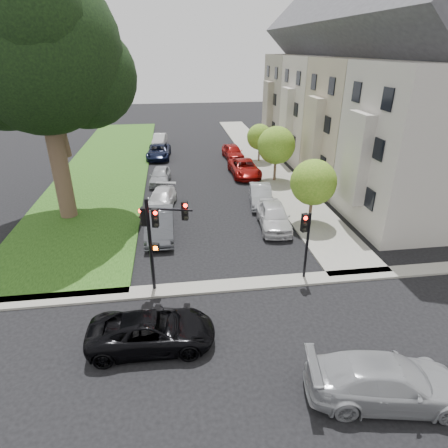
{
  "coord_description": "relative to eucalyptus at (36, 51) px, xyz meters",
  "views": [
    {
      "loc": [
        -2.54,
        -13.19,
        10.69
      ],
      "look_at": [
        0.0,
        5.0,
        2.0
      ],
      "focal_mm": 30.0,
      "sensor_mm": 36.0,
      "label": 1
    }
  ],
  "objects": [
    {
      "name": "sidewalk_right",
      "position": [
        16.73,
        12.17,
        -10.46
      ],
      "size": [
        3.5,
        44.0,
        0.12
      ],
      "primitive_type": "cube",
      "color": "gray",
      "rests_on": "ground"
    },
    {
      "name": "house_c",
      "position": [
        22.43,
        11.17,
        -3.59
      ],
      "size": [
        7.7,
        7.55,
        15.97
      ],
      "color": "#B3B2B0",
      "rests_on": "ground"
    },
    {
      "name": "ground",
      "position": [
        9.98,
        -11.83,
        -10.52
      ],
      "size": [
        140.0,
        140.0,
        0.0
      ],
      "primitive_type": "plane",
      "color": "black",
      "rests_on": "ground"
    },
    {
      "name": "grass_strip",
      "position": [
        0.98,
        12.17,
        -10.46
      ],
      "size": [
        8.0,
        44.0,
        0.12
      ],
      "primitive_type": "cube",
      "color": "#17390F",
      "rests_on": "ground"
    },
    {
      "name": "traffic_signal_main",
      "position": [
        6.56,
        -9.6,
        -7.24
      ],
      "size": [
        2.33,
        0.68,
        4.76
      ],
      "color": "black",
      "rests_on": "ground"
    },
    {
      "name": "eucalyptus",
      "position": [
        0.0,
        0.0,
        0.0
      ],
      "size": [
        10.87,
        9.87,
        15.4
      ],
      "color": "brown",
      "rests_on": "ground"
    },
    {
      "name": "car_parked_1",
      "position": [
        13.77,
        0.51,
        -9.81
      ],
      "size": [
        2.1,
        4.5,
        1.43
      ],
      "primitive_type": "imported",
      "rotation": [
        0.0,
        0.0,
        -0.14
      ],
      "color": "#999BA0",
      "rests_on": "ground"
    },
    {
      "name": "car_parked_5",
      "position": [
        6.39,
        -3.78,
        -9.72
      ],
      "size": [
        1.72,
        4.85,
        1.59
      ],
      "primitive_type": "imported",
      "rotation": [
        0.0,
        0.0,
        -0.01
      ],
      "color": "#3F4247",
      "rests_on": "ground"
    },
    {
      "name": "car_parked_3",
      "position": [
        13.74,
        13.39,
        -9.78
      ],
      "size": [
        2.08,
        4.46,
        1.48
      ],
      "primitive_type": "imported",
      "rotation": [
        0.0,
        0.0,
        0.08
      ],
      "color": "maroon",
      "rests_on": "ground"
    },
    {
      "name": "small_tree_c",
      "position": [
        16.18,
        11.75,
        -7.96
      ],
      "size": [
        2.56,
        2.56,
        3.84
      ],
      "color": "brown",
      "rests_on": "ground"
    },
    {
      "name": "small_tree_a",
      "position": [
        16.18,
        -3.46,
        -7.58
      ],
      "size": [
        2.94,
        2.94,
        4.41
      ],
      "color": "brown",
      "rests_on": "ground"
    },
    {
      "name": "car_parked_2",
      "position": [
        13.86,
        7.45,
        -9.8
      ],
      "size": [
        2.53,
        5.22,
        1.43
      ],
      "primitive_type": "imported",
      "rotation": [
        0.0,
        0.0,
        0.03
      ],
      "color": "maroon",
      "rests_on": "ground"
    },
    {
      "name": "car_cross_far",
      "position": [
        13.99,
        -16.95,
        -9.75
      ],
      "size": [
        5.58,
        3.04,
        1.53
      ],
      "primitive_type": "imported",
      "rotation": [
        0.0,
        0.0,
        1.4
      ],
      "color": "#999BA0",
      "rests_on": "ground"
    },
    {
      "name": "car_parked_9",
      "position": [
        5.99,
        20.67,
        -9.87
      ],
      "size": [
        1.85,
        4.09,
        1.3
      ],
      "primitive_type": "imported",
      "rotation": [
        0.0,
        0.0,
        -0.12
      ],
      "color": "silver",
      "rests_on": "ground"
    },
    {
      "name": "car_parked_6",
      "position": [
        6.43,
        0.84,
        -9.87
      ],
      "size": [
        2.56,
        4.72,
        1.3
      ],
      "primitive_type": "imported",
      "rotation": [
        0.0,
        0.0,
        -0.17
      ],
      "color": "silver",
      "rests_on": "ground"
    },
    {
      "name": "car_cross_near",
      "position": [
        6.23,
        -13.35,
        -9.84
      ],
      "size": [
        4.97,
        2.38,
        1.37
      ],
      "primitive_type": "imported",
      "rotation": [
        0.0,
        0.0,
        1.55
      ],
      "color": "black",
      "rests_on": "ground"
    },
    {
      "name": "car_parked_0",
      "position": [
        13.7,
        -3.55,
        -9.72
      ],
      "size": [
        2.33,
        4.84,
        1.59
      ],
      "primitive_type": "imported",
      "rotation": [
        0.0,
        0.0,
        -0.1
      ],
      "color": "silver",
      "rests_on": "ground"
    },
    {
      "name": "house_d",
      "position": [
        22.43,
        18.67,
        -3.59
      ],
      "size": [
        7.7,
        7.55,
        15.97
      ],
      "color": "gray",
      "rests_on": "ground"
    },
    {
      "name": "house_b",
      "position": [
        22.43,
        3.67,
        -3.59
      ],
      "size": [
        7.7,
        7.55,
        15.97
      ],
      "color": "#B5B2A7",
      "rests_on": "ground"
    },
    {
      "name": "car_parked_7",
      "position": [
        6.26,
        6.35,
        -9.83
      ],
      "size": [
        1.97,
        4.15,
        1.37
      ],
      "primitive_type": "imported",
      "rotation": [
        0.0,
        0.0,
        -0.09
      ],
      "color": "#999BA0",
      "rests_on": "ground"
    },
    {
      "name": "small_tree_b",
      "position": [
        16.18,
        5.52,
        -7.34
      ],
      "size": [
        3.19,
        3.19,
        4.78
      ],
      "color": "brown",
      "rests_on": "ground"
    },
    {
      "name": "house_a",
      "position": [
        22.43,
        -3.83,
        -3.59
      ],
      "size": [
        7.7,
        7.55,
        15.97
      ],
      "color": "#A4A095",
      "rests_on": "ground"
    },
    {
      "name": "sidewalk_cross",
      "position": [
        9.98,
        -9.83,
        -10.46
      ],
      "size": [
        60.0,
        1.0,
        0.12
      ],
      "primitive_type": "cube",
      "color": "gray",
      "rests_on": "ground"
    },
    {
      "name": "traffic_signal_secondary",
      "position": [
        13.58,
        -9.64,
        -7.99
      ],
      "size": [
        0.49,
        0.39,
        3.63
      ],
      "color": "black",
      "rests_on": "ground"
    },
    {
      "name": "car_parked_8",
      "position": [
        5.98,
        14.64,
        -9.82
      ],
      "size": [
        2.65,
        5.19,
        1.41
      ],
      "primitive_type": "imported",
      "rotation": [
        0.0,
        0.0,
        -0.06
      ],
      "color": "black",
      "rests_on": "ground"
    }
  ]
}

